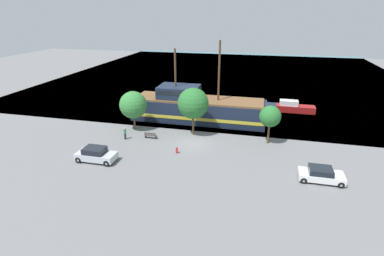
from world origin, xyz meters
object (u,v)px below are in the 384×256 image
moored_boat_dockside (291,107)px  pedestrian_walking_near (125,133)px  parked_car_curb_front (96,155)px  parked_car_curb_mid (321,175)px  bench_promenade_east (150,135)px  fire_hydrant (177,150)px  pirate_ship (197,108)px

moored_boat_dockside → pedestrian_walking_near: moored_boat_dockside is taller
moored_boat_dockside → parked_car_curb_front: (-21.58, -22.62, 0.08)m
parked_car_curb_mid → bench_promenade_east: parked_car_curb_mid is taller
bench_promenade_east → pedestrian_walking_near: pedestrian_walking_near is taller
fire_hydrant → bench_promenade_east: bearing=143.6°
parked_car_curb_front → parked_car_curb_mid: size_ratio=1.04×
parked_car_curb_front → parked_car_curb_mid: 22.98m
bench_promenade_east → moored_boat_dockside: bearing=40.7°
pedestrian_walking_near → pirate_ship: bearing=51.1°
parked_car_curb_front → fire_hydrant: 8.83m
bench_promenade_east → fire_hydrant: bearing=-36.4°
pirate_ship → bench_promenade_east: 9.23m
pirate_ship → pedestrian_walking_near: 11.64m
bench_promenade_east → pedestrian_walking_near: bearing=-162.3°
fire_hydrant → pedestrian_walking_near: 7.80m
parked_car_curb_mid → bench_promenade_east: (-19.42, 5.75, -0.25)m
moored_boat_dockside → parked_car_curb_front: moored_boat_dockside is taller
moored_boat_dockside → parked_car_curb_mid: size_ratio=1.71×
parked_car_curb_front → pedestrian_walking_near: (0.50, 6.14, 0.03)m
parked_car_curb_mid → fire_hydrant: 15.21m
parked_car_curb_mid → pirate_ship: bearing=137.7°
parked_car_curb_mid → fire_hydrant: (-15.00, 2.50, -0.27)m
parked_car_curb_front → fire_hydrant: size_ratio=5.58×
pirate_ship → parked_car_curb_mid: pirate_ship is taller
parked_car_curb_mid → parked_car_curb_front: bearing=-176.6°
parked_car_curb_mid → moored_boat_dockside: bearing=93.6°
pirate_ship → fire_hydrant: (0.16, -11.31, -1.52)m
parked_car_curb_mid → fire_hydrant: size_ratio=5.37×
moored_boat_dockside → bench_promenade_east: size_ratio=4.68×
parked_car_curb_mid → pedestrian_walking_near: pedestrian_walking_near is taller
pirate_ship → parked_car_curb_front: 17.07m
pedestrian_walking_near → parked_car_curb_mid: bearing=-12.1°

